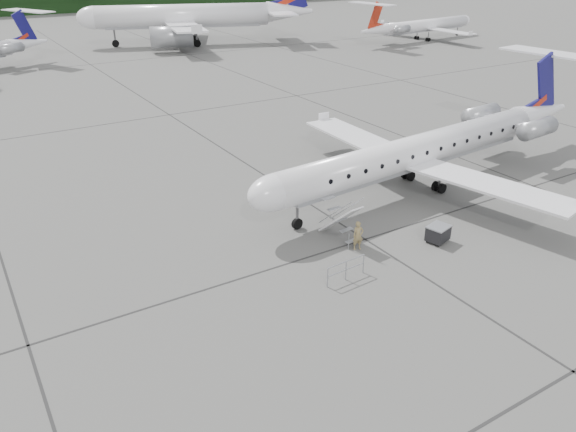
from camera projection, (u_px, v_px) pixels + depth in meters
ground at (460, 242)px, 29.83m from camera, size 320.00×320.00×0.00m
main_regional_jet at (418, 136)px, 34.78m from camera, size 29.75×22.63×7.19m
airstair at (340, 220)px, 29.69m from camera, size 1.07×2.57×2.25m
passenger at (358, 236)px, 28.83m from camera, size 0.65×0.52×1.56m
safety_railing at (346, 271)px, 26.26m from camera, size 2.20×0.21×1.00m
baggage_cart at (438, 233)px, 29.68m from camera, size 1.34×1.18×0.99m
bg_narrowbody at (182, 4)px, 86.88m from camera, size 40.24×34.40×12.22m
bg_regional_right at (428, 19)px, 92.74m from camera, size 27.19×20.98×6.63m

